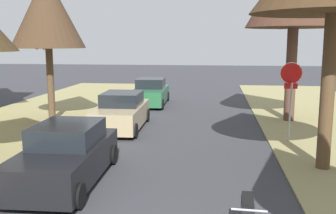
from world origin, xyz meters
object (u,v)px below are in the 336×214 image
object	(u,v)px
parked_sedan_black	(66,156)
parked_sedan_green	(151,93)
parked_sedan_tan	(122,112)
stop_sign_far	(291,85)
street_tree_left_mid_b	(47,11)

from	to	relation	value
parked_sedan_black	parked_sedan_green	xyz separation A→B (m)	(0.04, 13.30, 0.00)
parked_sedan_tan	stop_sign_far	bearing A→B (deg)	-12.88
stop_sign_far	parked_sedan_green	size ratio (longest dim) A/B	0.67
parked_sedan_green	street_tree_left_mid_b	bearing A→B (deg)	-124.84
stop_sign_far	street_tree_left_mid_b	xyz separation A→B (m)	(-10.49, 2.74, 2.94)
parked_sedan_black	parked_sedan_tan	distance (m)	6.61
parked_sedan_green	stop_sign_far	bearing A→B (deg)	-51.14
stop_sign_far	parked_sedan_tan	bearing A→B (deg)	167.12
parked_sedan_tan	parked_sedan_green	distance (m)	6.70
stop_sign_far	street_tree_left_mid_b	distance (m)	11.23
stop_sign_far	parked_sedan_black	world-z (taller)	stop_sign_far
parked_sedan_tan	parked_sedan_green	xyz separation A→B (m)	(0.15, 6.70, 0.00)
parked_sedan_tan	parked_sedan_green	size ratio (longest dim) A/B	1.00
stop_sign_far	parked_sedan_tan	world-z (taller)	stop_sign_far
parked_sedan_tan	parked_sedan_black	bearing A→B (deg)	-89.10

